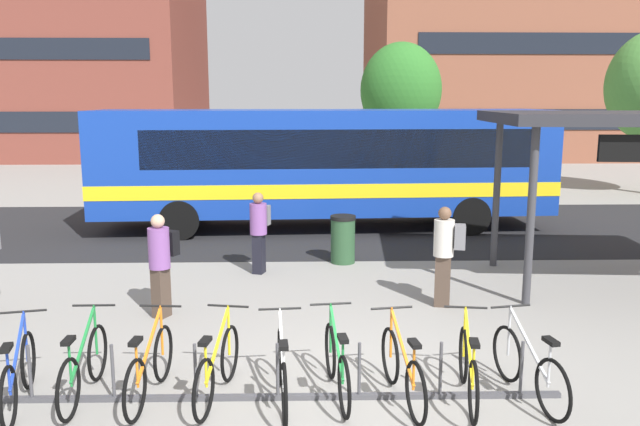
# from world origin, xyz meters

# --- Properties ---
(ground) EXTENTS (200.00, 200.00, 0.00)m
(ground) POSITION_xyz_m (0.00, 0.00, 0.00)
(ground) COLOR gray
(bus_lane_asphalt) EXTENTS (80.00, 7.20, 0.01)m
(bus_lane_asphalt) POSITION_xyz_m (0.00, 9.73, 0.00)
(bus_lane_asphalt) COLOR #232326
(bus_lane_asphalt) RESTS_ON ground
(city_bus) EXTENTS (12.13, 3.11, 3.20)m
(city_bus) POSITION_xyz_m (-0.08, 9.73, 1.78)
(city_bus) COLOR #14389E
(city_bus) RESTS_ON ground
(bike_rack) EXTENTS (6.71, 0.12, 0.70)m
(bike_rack) POSITION_xyz_m (-0.88, -0.20, 0.09)
(bike_rack) COLOR #47474C
(bike_rack) RESTS_ON ground
(parked_bicycle_blue_0) EXTENTS (0.57, 1.69, 0.99)m
(parked_bicycle_blue_0) POSITION_xyz_m (-3.83, -0.30, 0.38)
(parked_bicycle_blue_0) COLOR black
(parked_bicycle_blue_0) RESTS_ON ground
(parked_bicycle_green_1) EXTENTS (0.52, 1.72, 0.99)m
(parked_bicycle_green_1) POSITION_xyz_m (-3.16, -0.11, 0.38)
(parked_bicycle_green_1) COLOR black
(parked_bicycle_green_1) RESTS_ON ground
(parked_bicycle_orange_2) EXTENTS (0.52, 1.72, 0.99)m
(parked_bicycle_orange_2) POSITION_xyz_m (-2.38, -0.15, 0.38)
(parked_bicycle_orange_2) COLOR black
(parked_bicycle_orange_2) RESTS_ON ground
(parked_bicycle_yellow_3) EXTENTS (0.52, 1.71, 0.99)m
(parked_bicycle_yellow_3) POSITION_xyz_m (-1.58, -0.16, 0.38)
(parked_bicycle_yellow_3) COLOR black
(parked_bicycle_yellow_3) RESTS_ON ground
(parked_bicycle_white_4) EXTENTS (0.52, 1.72, 0.99)m
(parked_bicycle_white_4) POSITION_xyz_m (-0.82, -0.29, 0.38)
(parked_bicycle_white_4) COLOR black
(parked_bicycle_white_4) RESTS_ON ground
(parked_bicycle_green_5) EXTENTS (0.52, 1.72, 0.99)m
(parked_bicycle_green_5) POSITION_xyz_m (-0.18, -0.12, 0.38)
(parked_bicycle_green_5) COLOR black
(parked_bicycle_green_5) RESTS_ON ground
(parked_bicycle_orange_6) EXTENTS (0.52, 1.71, 0.99)m
(parked_bicycle_orange_6) POSITION_xyz_m (0.58, -0.29, 0.38)
(parked_bicycle_orange_6) COLOR black
(parked_bicycle_orange_6) RESTS_ON ground
(parked_bicycle_yellow_7) EXTENTS (0.52, 1.71, 0.99)m
(parked_bicycle_yellow_7) POSITION_xyz_m (1.35, -0.29, 0.38)
(parked_bicycle_yellow_7) COLOR black
(parked_bicycle_yellow_7) RESTS_ON ground
(parked_bicycle_silver_8) EXTENTS (0.52, 1.70, 0.99)m
(parked_bicycle_silver_8) POSITION_xyz_m (2.07, -0.26, 0.38)
(parked_bicycle_silver_8) COLOR black
(parked_bicycle_silver_8) RESTS_ON ground
(commuter_grey_pack_0) EXTENTS (0.45, 0.59, 1.65)m
(commuter_grey_pack_0) POSITION_xyz_m (-1.47, 5.30, 0.95)
(commuter_grey_pack_0) COLOR black
(commuter_grey_pack_0) RESTS_ON ground
(commuter_grey_pack_2) EXTENTS (0.58, 0.42, 1.72)m
(commuter_grey_pack_2) POSITION_xyz_m (1.82, 3.12, 0.99)
(commuter_grey_pack_2) COLOR #47382D
(commuter_grey_pack_2) RESTS_ON ground
(commuter_black_pack_3) EXTENTS (0.51, 0.60, 1.69)m
(commuter_black_pack_3) POSITION_xyz_m (-2.86, 2.74, 0.97)
(commuter_black_pack_3) COLOR #47382D
(commuter_black_pack_3) RESTS_ON ground
(trash_bin) EXTENTS (0.55, 0.55, 1.03)m
(trash_bin) POSITION_xyz_m (0.27, 6.05, 0.52)
(trash_bin) COLOR #284C2D
(trash_bin) RESTS_ON ground
(street_tree_0) EXTENTS (3.26, 3.26, 5.72)m
(street_tree_0) POSITION_xyz_m (3.35, 18.54, 3.81)
(street_tree_0) COLOR brown
(street_tree_0) RESTS_ON ground
(building_left_wing) EXTENTS (18.62, 12.83, 15.07)m
(building_left_wing) POSITION_xyz_m (-16.75, 33.12, 7.53)
(building_left_wing) COLOR brown
(building_left_wing) RESTS_ON ground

